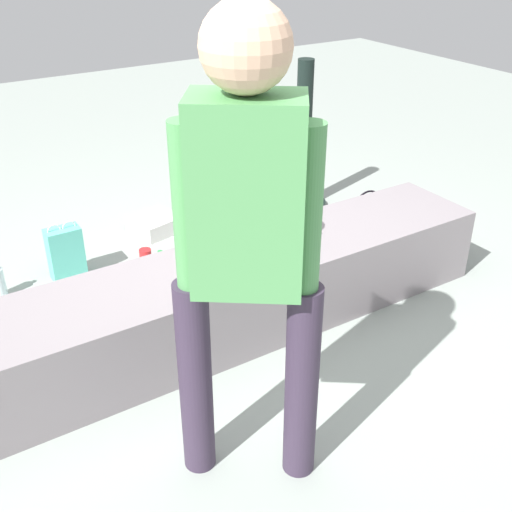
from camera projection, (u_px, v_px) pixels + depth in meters
The scene contains 12 objects.
ground_plane at pixel (231, 330), 3.22m from camera, with size 12.00×12.00×0.00m, color #919A93.
concrete_ledge at pixel (230, 297), 3.12m from camera, with size 2.89×0.53×0.41m, color gray.
child_seated at pixel (264, 215), 2.98m from camera, with size 0.28×0.33×0.48m.
adult_standing at pixel (247, 229), 1.95m from camera, with size 0.43×0.37×1.71m.
cake_plate at pixel (228, 268), 2.92m from camera, with size 0.22×0.22×0.07m.
gift_bag at pixel (66, 253), 3.62m from camera, with size 0.19×0.12×0.35m.
railing_post at pixel (303, 155), 4.38m from camera, with size 0.36×0.36×1.05m.
water_bottle_far_side at pixel (162, 271), 3.53m from camera, with size 0.07×0.07×0.24m.
party_cup_red at pixel (146, 257), 3.79m from camera, with size 0.07×0.07×0.11m, color red.
cake_box_white at pixel (155, 224), 4.19m from camera, with size 0.29×0.27×0.11m, color white.
handbag_black_leather at pixel (365, 221), 4.08m from camera, with size 0.31×0.14×0.33m.
handbag_brown_canvas at pixel (210, 200), 4.41m from camera, with size 0.29×0.11×0.30m.
Camera 1 is at (-1.29, -2.29, 1.90)m, focal length 44.02 mm.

